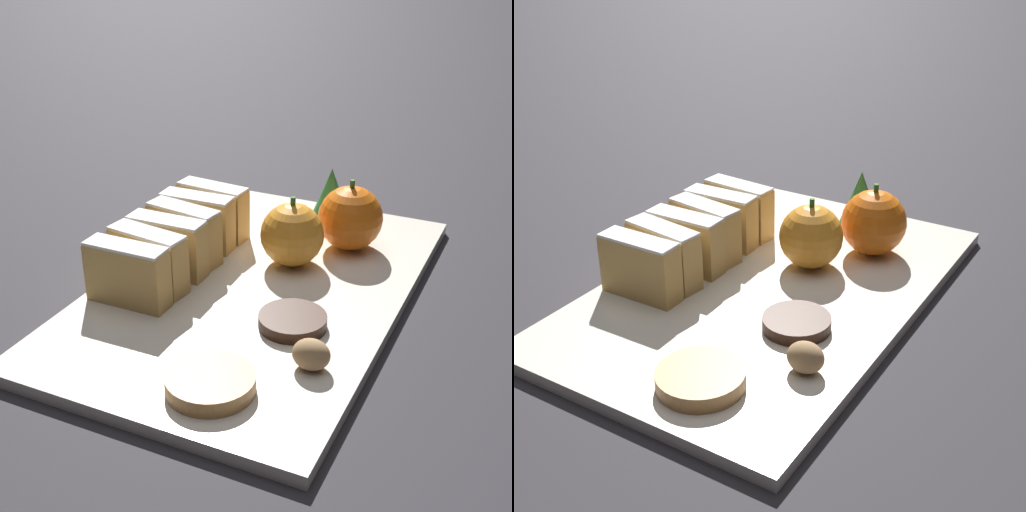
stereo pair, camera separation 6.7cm
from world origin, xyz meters
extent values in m
plane|color=#28262B|center=(0.00, 0.00, 0.00)|extent=(6.00, 6.00, 0.00)
cube|color=silver|center=(0.00, 0.00, 0.01)|extent=(0.28, 0.44, 0.01)
cube|color=tan|center=(-0.09, -0.08, 0.04)|extent=(0.08, 0.03, 0.06)
cube|color=white|center=(-0.09, -0.08, 0.07)|extent=(0.08, 0.02, 0.00)
cube|color=tan|center=(-0.09, -0.05, 0.04)|extent=(0.08, 0.03, 0.06)
cube|color=white|center=(-0.09, -0.05, 0.07)|extent=(0.08, 0.03, 0.00)
cube|color=tan|center=(-0.09, -0.02, 0.04)|extent=(0.08, 0.03, 0.06)
cube|color=white|center=(-0.09, -0.02, 0.07)|extent=(0.08, 0.03, 0.00)
cube|color=tan|center=(-0.09, 0.02, 0.04)|extent=(0.08, 0.04, 0.06)
cube|color=white|center=(-0.09, 0.02, 0.07)|extent=(0.08, 0.03, 0.00)
cube|color=tan|center=(-0.09, 0.05, 0.04)|extent=(0.08, 0.03, 0.06)
cube|color=white|center=(-0.09, 0.05, 0.07)|extent=(0.08, 0.03, 0.00)
cube|color=tan|center=(-0.09, 0.08, 0.04)|extent=(0.08, 0.03, 0.06)
cube|color=white|center=(-0.09, 0.08, 0.07)|extent=(0.08, 0.03, 0.00)
sphere|color=orange|center=(0.06, 0.11, 0.05)|extent=(0.07, 0.07, 0.07)
cylinder|color=#38702D|center=(0.06, 0.11, 0.08)|extent=(0.01, 0.01, 0.01)
sphere|color=orange|center=(0.01, 0.05, 0.04)|extent=(0.06, 0.06, 0.06)
cylinder|color=#38702D|center=(0.01, 0.05, 0.08)|extent=(0.00, 0.01, 0.01)
ellipsoid|color=#9E7A51|center=(0.10, -0.11, 0.02)|extent=(0.03, 0.03, 0.03)
cylinder|color=black|center=(0.06, -0.06, 0.02)|extent=(0.06, 0.06, 0.01)
cylinder|color=#B27F47|center=(0.04, -0.16, 0.02)|extent=(0.07, 0.07, 0.01)
cone|color=#2D7538|center=(0.01, 0.17, 0.04)|extent=(0.05, 0.05, 0.06)
camera|label=1|loc=(0.25, -0.54, 0.34)|focal=50.00mm
camera|label=2|loc=(0.31, -0.51, 0.34)|focal=50.00mm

